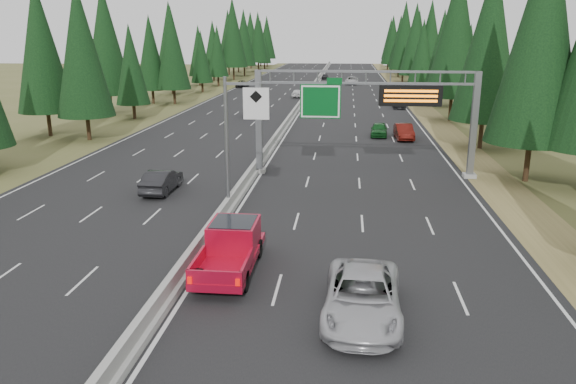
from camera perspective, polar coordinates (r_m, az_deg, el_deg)
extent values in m
cube|color=black|center=(87.73, 1.40, 8.90)|extent=(32.00, 260.00, 0.08)
cube|color=olive|center=(88.13, 13.15, 8.52)|extent=(3.60, 260.00, 0.06)
cube|color=brown|center=(90.89, -9.99, 8.90)|extent=(3.60, 260.00, 0.06)
cube|color=gray|center=(87.71, 1.40, 9.02)|extent=(0.70, 260.00, 0.30)
cube|color=gray|center=(87.66, 1.41, 9.28)|extent=(0.30, 260.00, 0.60)
cube|color=slate|center=(42.84, -2.98, 7.09)|extent=(0.45, 0.45, 7.80)
cube|color=gray|center=(43.55, -2.91, 2.20)|extent=(0.90, 0.90, 0.30)
cube|color=slate|center=(43.33, 18.35, 6.42)|extent=(0.45, 0.45, 7.80)
cube|color=gray|center=(44.03, 17.94, 1.60)|extent=(0.90, 0.90, 0.30)
cube|color=slate|center=(41.94, 7.95, 12.03)|extent=(15.85, 0.35, 0.16)
cube|color=slate|center=(42.00, 7.91, 10.89)|extent=(15.85, 0.35, 0.16)
cube|color=#054C19|center=(41.91, 3.31, 9.17)|extent=(3.00, 0.10, 2.50)
cube|color=silver|center=(41.85, 3.31, 9.16)|extent=(2.85, 0.02, 2.35)
cube|color=#054C19|center=(41.73, 4.74, 11.18)|extent=(1.10, 0.10, 0.45)
cube|color=black|center=(42.01, 12.34, 9.54)|extent=(4.50, 0.40, 1.50)
cube|color=orange|center=(41.76, 12.40, 9.99)|extent=(3.80, 0.02, 0.18)
cube|color=orange|center=(41.79, 12.37, 9.51)|extent=(3.80, 0.02, 0.18)
cube|color=orange|center=(41.83, 12.34, 9.03)|extent=(3.80, 0.02, 0.18)
cylinder|color=slate|center=(33.19, -6.24, 4.68)|extent=(0.20, 0.20, 8.00)
cube|color=gray|center=(34.14, -6.05, -1.75)|extent=(0.50, 0.50, 0.20)
cube|color=slate|center=(32.50, -4.67, 10.90)|extent=(2.00, 0.15, 0.15)
cube|color=silver|center=(32.36, -3.26, 8.95)|extent=(1.50, 0.06, 1.80)
cylinder|color=black|center=(44.46, 23.13, 2.85)|extent=(0.40, 0.40, 2.90)
cone|color=black|center=(43.56, 24.44, 14.56)|extent=(6.54, 6.54, 15.25)
cylinder|color=black|center=(55.83, 19.00, 5.54)|extent=(0.40, 0.40, 2.72)
cone|color=black|center=(55.11, 19.80, 14.28)|extent=(6.13, 6.13, 14.30)
cylinder|color=black|center=(60.57, 23.01, 5.81)|extent=(0.40, 0.40, 2.57)
cone|color=black|center=(59.90, 23.84, 13.38)|extent=(5.78, 5.78, 13.49)
cylinder|color=black|center=(73.50, 16.17, 8.13)|extent=(0.40, 0.40, 3.00)
cone|color=black|center=(72.97, 16.74, 15.44)|extent=(6.75, 6.75, 15.75)
cylinder|color=black|center=(73.81, 19.06, 7.74)|extent=(0.40, 0.40, 2.53)
cone|color=black|center=(73.26, 19.62, 13.86)|extent=(5.69, 5.69, 13.28)
cylinder|color=black|center=(88.68, 15.08, 9.15)|extent=(0.40, 0.40, 2.25)
cone|color=black|center=(88.23, 15.41, 13.68)|extent=(5.05, 5.05, 11.79)
cylinder|color=black|center=(90.03, 17.54, 8.95)|extent=(0.40, 0.40, 1.92)
cone|color=black|center=(89.61, 17.86, 12.76)|extent=(4.32, 4.32, 10.09)
cylinder|color=black|center=(104.86, 13.28, 10.15)|extent=(0.40, 0.40, 2.10)
cone|color=black|center=(104.48, 13.51, 13.73)|extent=(4.72, 4.72, 11.02)
cylinder|color=black|center=(105.67, 15.36, 10.02)|extent=(0.40, 0.40, 1.98)
cone|color=black|center=(105.31, 15.61, 13.37)|extent=(4.45, 4.45, 10.39)
cylinder|color=black|center=(117.90, 12.58, 10.89)|extent=(0.40, 0.40, 2.65)
cone|color=black|center=(117.56, 12.83, 14.91)|extent=(5.96, 5.96, 13.90)
cylinder|color=black|center=(119.21, 13.98, 10.88)|extent=(0.40, 0.40, 2.75)
cone|color=black|center=(118.87, 14.26, 15.00)|extent=(6.18, 6.18, 14.43)
cylinder|color=black|center=(133.54, 11.56, 11.51)|extent=(0.40, 0.40, 2.84)
cone|color=black|center=(133.24, 11.78, 15.31)|extent=(6.38, 6.38, 14.89)
cylinder|color=black|center=(134.59, 13.45, 11.23)|extent=(0.40, 0.40, 1.89)
cone|color=black|center=(134.30, 13.61, 13.74)|extent=(4.26, 4.26, 9.93)
cylinder|color=black|center=(149.58, 11.15, 11.87)|extent=(0.40, 0.40, 2.45)
cone|color=black|center=(149.31, 11.30, 14.79)|extent=(5.51, 5.51, 12.85)
cylinder|color=black|center=(151.64, 12.90, 11.86)|extent=(0.40, 0.40, 2.65)
cone|color=black|center=(151.37, 13.09, 14.98)|extent=(5.96, 5.96, 13.91)
cylinder|color=black|center=(164.24, 10.44, 12.23)|extent=(0.40, 0.40, 2.53)
cone|color=black|center=(163.99, 10.58, 14.98)|extent=(5.68, 5.68, 13.26)
cylinder|color=black|center=(166.03, 11.89, 12.18)|extent=(0.40, 0.40, 2.47)
cone|color=black|center=(165.79, 12.04, 14.84)|extent=(5.56, 5.56, 12.96)
cylinder|color=black|center=(180.77, 10.08, 12.44)|extent=(0.40, 0.40, 1.95)
cone|color=black|center=(180.56, 10.18, 14.37)|extent=(4.38, 4.38, 10.22)
cylinder|color=black|center=(180.66, 11.58, 12.36)|extent=(0.40, 0.40, 1.90)
cone|color=black|center=(180.45, 11.69, 14.24)|extent=(4.27, 4.27, 9.97)
cylinder|color=black|center=(198.19, 10.25, 12.78)|extent=(0.40, 0.40, 2.52)
cone|color=black|center=(197.99, 10.37, 15.06)|extent=(5.68, 5.68, 13.25)
cylinder|color=black|center=(195.97, 11.37, 12.60)|extent=(0.40, 0.40, 1.91)
cone|color=black|center=(195.77, 11.47, 14.35)|extent=(4.30, 4.30, 10.03)
cylinder|color=black|center=(60.61, -19.61, 6.12)|extent=(0.40, 0.40, 2.49)
cone|color=black|center=(59.94, -20.30, 13.46)|extent=(5.61, 5.61, 13.08)
cylinder|color=black|center=(65.02, -23.08, 6.40)|extent=(0.40, 0.40, 2.56)
cone|color=black|center=(64.39, -23.86, 13.43)|extent=(5.77, 5.77, 13.46)
cylinder|color=black|center=(74.94, -15.35, 7.89)|extent=(0.40, 0.40, 1.88)
cone|color=black|center=(74.43, -15.68, 12.38)|extent=(4.24, 4.24, 9.89)
cylinder|color=black|center=(80.16, -17.56, 8.49)|extent=(0.40, 0.40, 2.71)
cone|color=black|center=(79.66, -18.07, 14.53)|extent=(6.10, 6.10, 14.22)
cylinder|color=black|center=(89.77, -11.45, 9.48)|extent=(0.40, 0.40, 2.34)
cone|color=black|center=(89.32, -11.71, 14.15)|extent=(5.27, 5.27, 12.31)
cylinder|color=black|center=(91.51, -13.54, 9.41)|extent=(0.40, 0.40, 2.14)
cone|color=black|center=(91.08, -13.81, 13.60)|extent=(4.82, 4.82, 11.26)
cylinder|color=black|center=(108.28, -8.68, 10.47)|extent=(0.40, 0.40, 1.81)
cone|color=black|center=(107.94, -8.81, 13.45)|extent=(4.06, 4.06, 9.48)
cylinder|color=black|center=(105.91, -11.65, 10.43)|extent=(0.40, 0.40, 2.60)
cone|color=black|center=(105.53, -11.90, 14.82)|extent=(5.84, 5.84, 13.63)
cylinder|color=black|center=(121.16, -7.09, 11.10)|extent=(0.40, 0.40, 1.98)
cone|color=black|center=(120.84, -7.19, 14.02)|extent=(4.44, 4.44, 10.37)
cylinder|color=black|center=(123.30, -8.95, 11.12)|extent=(0.40, 0.40, 2.00)
cone|color=black|center=(122.99, -9.07, 14.01)|extent=(4.49, 4.49, 10.48)
cylinder|color=black|center=(138.00, -5.53, 11.91)|extent=(0.40, 0.40, 3.02)
cone|color=black|center=(137.72, -5.63, 15.82)|extent=(6.79, 6.79, 15.85)
cylinder|color=black|center=(136.17, -7.53, 11.62)|extent=(0.40, 0.40, 2.20)
cone|color=black|center=(135.88, -7.64, 14.51)|extent=(4.95, 4.95, 11.55)
cylinder|color=black|center=(150.48, -4.44, 12.17)|extent=(0.40, 0.40, 2.70)
cone|color=black|center=(150.21, -4.51, 15.38)|extent=(6.07, 6.07, 14.16)
cylinder|color=black|center=(154.50, -6.01, 12.23)|extent=(0.40, 0.40, 2.69)
cone|color=black|center=(154.24, -6.10, 15.35)|extent=(6.06, 6.06, 14.13)
cylinder|color=black|center=(168.77, -3.02, 12.57)|extent=(0.40, 0.40, 2.71)
cone|color=black|center=(168.53, -3.06, 15.45)|extent=(6.10, 6.10, 14.23)
cylinder|color=black|center=(166.83, -5.05, 12.42)|extent=(0.40, 0.40, 2.23)
cone|color=black|center=(166.59, -5.10, 14.81)|extent=(5.02, 5.02, 11.72)
cylinder|color=black|center=(181.30, -2.39, 12.66)|extent=(0.40, 0.40, 1.86)
cone|color=black|center=(181.09, -2.41, 14.50)|extent=(4.19, 4.19, 9.78)
cylinder|color=black|center=(185.11, -3.78, 12.85)|extent=(0.40, 0.40, 2.81)
cone|color=black|center=(184.89, -3.83, 15.57)|extent=(6.33, 6.33, 14.77)
cylinder|color=black|center=(196.58, -2.14, 13.01)|extent=(0.40, 0.40, 2.67)
cone|color=black|center=(196.37, -2.16, 15.44)|extent=(6.01, 6.01, 14.02)
cylinder|color=black|center=(199.42, -2.79, 13.01)|extent=(0.40, 0.40, 2.47)
cone|color=black|center=(199.21, -2.82, 15.23)|extent=(5.57, 5.57, 12.99)
imported|color=#B3B3B8|center=(21.47, 7.59, -10.47)|extent=(3.10, 6.28, 1.71)
cylinder|color=black|center=(23.96, -9.10, -8.73)|extent=(0.34, 0.90, 0.90)
cylinder|color=black|center=(23.55, -4.53, -9.02)|extent=(0.34, 0.90, 0.90)
cylinder|color=black|center=(27.28, -7.10, -5.55)|extent=(0.34, 0.90, 0.90)
cylinder|color=black|center=(26.93, -3.10, -5.74)|extent=(0.34, 0.90, 0.90)
cube|color=#AB0A25|center=(25.38, -5.90, -6.76)|extent=(2.26, 6.32, 0.34)
cube|color=#AB0A25|center=(26.03, -5.50, -4.30)|extent=(2.14, 2.48, 1.24)
cube|color=black|center=(25.91, -5.52, -3.60)|extent=(1.92, 2.14, 0.62)
cube|color=#AB0A25|center=(23.96, -9.28, -7.27)|extent=(0.11, 2.71, 0.68)
cube|color=#AB0A25|center=(23.51, -4.19, -7.55)|extent=(0.11, 2.71, 0.68)
cube|color=#AB0A25|center=(22.50, -7.51, -8.75)|extent=(2.26, 0.11, 0.68)
imported|color=#12501B|center=(60.03, 9.23, 6.29)|extent=(1.92, 4.26, 1.42)
imported|color=#56110C|center=(58.68, 11.69, 6.02)|extent=(1.85, 4.78, 1.55)
imported|color=black|center=(84.19, 11.21, 8.80)|extent=(1.89, 4.49, 1.29)
imported|color=silver|center=(124.37, 6.51, 11.19)|extent=(2.99, 5.93, 1.61)
imported|color=black|center=(138.38, 3.78, 11.62)|extent=(1.71, 3.80, 1.27)
imported|color=black|center=(38.87, -12.72, 1.12)|extent=(1.68, 4.68, 1.54)
imported|color=#191753|center=(75.04, -3.52, 8.39)|extent=(2.76, 5.80, 1.63)
imported|color=silver|center=(97.34, 0.98, 10.00)|extent=(1.99, 4.18, 1.38)
imported|color=black|center=(117.44, -4.66, 10.91)|extent=(2.22, 4.80, 1.33)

